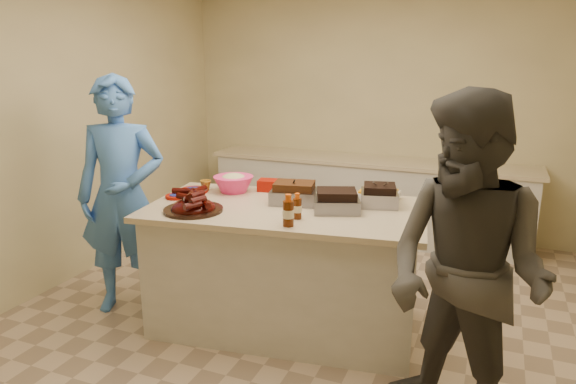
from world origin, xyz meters
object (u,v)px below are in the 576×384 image
at_px(mustard_bottle, 278,204).
at_px(island, 286,324).
at_px(rib_platter, 193,211).
at_px(bbq_bottle_b, 297,219).
at_px(plastic_cup, 206,190).
at_px(guest_blue, 131,306).
at_px(coleslaw_bowl, 234,192).
at_px(bbq_bottle_a, 288,226).
at_px(roasting_pan, 379,205).

bearing_deg(mustard_bottle, island, -28.49).
bearing_deg(rib_platter, bbq_bottle_b, 9.07).
height_order(rib_platter, plastic_cup, rib_platter).
height_order(island, plastic_cup, plastic_cup).
xyz_separation_m(island, mustard_bottle, (-0.08, 0.04, 0.95)).
height_order(rib_platter, bbq_bottle_b, bbq_bottle_b).
relative_size(island, guest_blue, 1.06).
height_order(coleslaw_bowl, mustard_bottle, coleslaw_bowl).
relative_size(bbq_bottle_a, bbq_bottle_b, 1.19).
bearing_deg(roasting_pan, bbq_bottle_b, -144.15).
bearing_deg(island, coleslaw_bowl, 148.92).
bearing_deg(bbq_bottle_b, roasting_pan, 49.87).
distance_m(island, guest_blue, 1.31).
relative_size(coleslaw_bowl, bbq_bottle_b, 1.82).
bearing_deg(island, mustard_bottle, 143.81).
relative_size(rib_platter, mustard_bottle, 3.26).
distance_m(coleslaw_bowl, mustard_bottle, 0.51).
bearing_deg(bbq_bottle_b, mustard_bottle, 134.03).
bearing_deg(guest_blue, plastic_cup, 16.48).
relative_size(island, bbq_bottle_a, 9.47).
xyz_separation_m(bbq_bottle_b, mustard_bottle, (-0.26, 0.27, 0.00)).
height_order(roasting_pan, bbq_bottle_b, bbq_bottle_b).
distance_m(roasting_pan, coleslaw_bowl, 1.17).
distance_m(rib_platter, bbq_bottle_a, 0.75).
bearing_deg(mustard_bottle, rib_platter, -141.06).
xyz_separation_m(coleslaw_bowl, mustard_bottle, (0.47, -0.19, 0.00)).
xyz_separation_m(roasting_pan, bbq_bottle_a, (-0.44, -0.69, 0.00)).
bearing_deg(coleslaw_bowl, roasting_pan, 2.92).
bearing_deg(bbq_bottle_a, plastic_cup, 148.63).
xyz_separation_m(roasting_pan, bbq_bottle_b, (-0.44, -0.52, 0.00)).
distance_m(island, rib_platter, 1.15).
bearing_deg(guest_blue, roasting_pan, -7.67).
bearing_deg(mustard_bottle, guest_blue, -167.99).
distance_m(plastic_cup, guest_blue, 1.15).
xyz_separation_m(coleslaw_bowl, bbq_bottle_a, (0.73, -0.63, 0.00)).
xyz_separation_m(rib_platter, mustard_bottle, (0.48, 0.39, 0.00)).
relative_size(roasting_pan, bbq_bottle_b, 1.50).
distance_m(coleslaw_bowl, plastic_cup, 0.24).
distance_m(island, bbq_bottle_b, 0.99).
height_order(plastic_cup, guest_blue, plastic_cup).
relative_size(mustard_bottle, plastic_cup, 1.43).
height_order(bbq_bottle_a, bbq_bottle_b, bbq_bottle_a).
bearing_deg(mustard_bottle, bbq_bottle_a, -58.80).
bearing_deg(island, guest_blue, -178.31).
bearing_deg(island, plastic_cup, 158.11).
distance_m(coleslaw_bowl, bbq_bottle_b, 0.86).
bearing_deg(bbq_bottle_a, bbq_bottle_b, 91.26).
xyz_separation_m(roasting_pan, coleslaw_bowl, (-1.17, -0.06, 0.00)).
bearing_deg(coleslaw_bowl, mustard_bottle, -22.45).
xyz_separation_m(bbq_bottle_a, mustard_bottle, (-0.26, 0.44, 0.00)).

